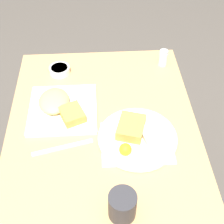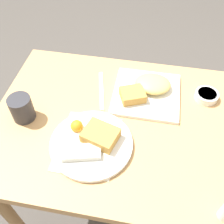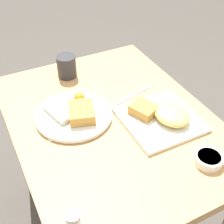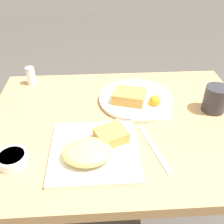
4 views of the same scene
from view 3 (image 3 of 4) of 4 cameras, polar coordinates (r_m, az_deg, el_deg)
The scene contains 9 objects.
ground_plane at distance 1.71m, azimuth -0.06°, elevation -19.56°, with size 8.00×8.00×0.00m, color #4C4742.
dining_table at distance 1.22m, azimuth -0.08°, elevation -4.58°, with size 0.94×0.71×0.71m.
menu_card at distance 1.18m, azimuth -7.04°, elevation -0.45°, with size 0.20×0.25×0.00m.
plate_square_near at distance 1.15m, azimuth 9.16°, elevation -0.77°, with size 0.26×0.26×0.06m.
plate_oval_far at distance 1.16m, azimuth -6.87°, elevation -0.26°, with size 0.28×0.28×0.05m.
sauce_ramekin at distance 1.04m, azimuth 17.23°, elevation -8.21°, with size 0.09×0.09×0.03m.
salt_shaker at distance 0.84m, azimuth -6.97°, elevation -19.73°, with size 0.04×0.04×0.08m.
butter_knife at distance 1.27m, azimuth 3.92°, elevation 3.18°, with size 0.07×0.21×0.00m.
coffee_mug at distance 1.37m, azimuth -8.30°, elevation 8.25°, with size 0.08×0.08×0.10m.
Camera 3 is at (-0.78, 0.39, 1.47)m, focal length 50.00 mm.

